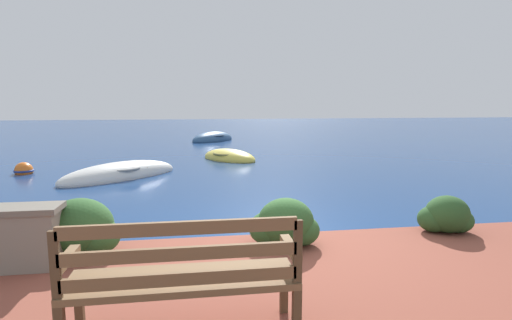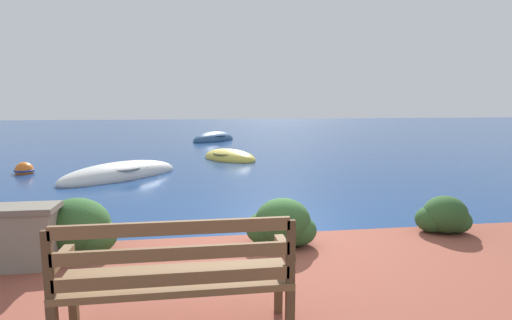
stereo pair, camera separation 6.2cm
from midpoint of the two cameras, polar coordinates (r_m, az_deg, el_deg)
ground_plane at (r=5.35m, az=1.77°, el=-12.70°), size 80.00×80.00×0.00m
park_bench at (r=2.99m, az=-10.97°, el=-15.83°), size 1.65×0.48×0.93m
hedge_clump_far_left at (r=4.98m, az=-24.33°, el=-9.08°), size 0.93×0.67×0.63m
hedge_clump_left at (r=4.82m, az=3.74°, el=-9.22°), size 0.84×0.60×0.57m
hedge_clump_centre at (r=5.83m, az=25.25°, el=-7.30°), size 0.72×0.52×0.49m
rowboat_nearest at (r=10.78m, az=-18.94°, el=-2.07°), size 3.11×2.94×0.70m
rowboat_mid at (r=13.38m, az=-3.97°, el=0.30°), size 2.21×2.40×0.62m
rowboat_far at (r=19.81m, az=-6.29°, el=2.92°), size 2.63×2.62×0.80m
mooring_buoy at (r=12.44m, az=-30.36°, el=-1.33°), size 0.51×0.51×0.46m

